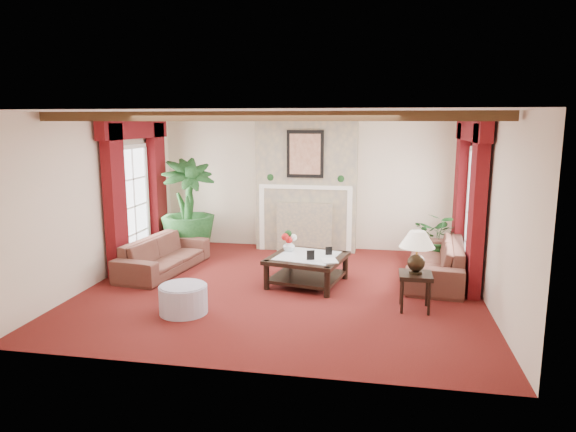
% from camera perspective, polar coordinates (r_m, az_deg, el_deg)
% --- Properties ---
extents(floor, '(6.00, 6.00, 0.00)m').
position_cam_1_polar(floor, '(8.13, -0.60, -8.01)').
color(floor, '#3E0C0B').
rests_on(floor, ground).
extents(ceiling, '(6.00, 6.00, 0.00)m').
position_cam_1_polar(ceiling, '(7.71, -0.64, 11.39)').
color(ceiling, white).
rests_on(ceiling, floor).
extents(back_wall, '(6.00, 0.02, 2.70)m').
position_cam_1_polar(back_wall, '(10.49, 2.24, 3.76)').
color(back_wall, beige).
rests_on(back_wall, ground).
extents(left_wall, '(0.02, 5.50, 2.70)m').
position_cam_1_polar(left_wall, '(8.87, -20.02, 1.89)').
color(left_wall, beige).
rests_on(left_wall, ground).
extents(right_wall, '(0.02, 5.50, 2.70)m').
position_cam_1_polar(right_wall, '(7.82, 21.51, 0.70)').
color(right_wall, beige).
rests_on(right_wall, ground).
extents(ceiling_beams, '(6.00, 3.00, 0.12)m').
position_cam_1_polar(ceiling_beams, '(7.71, -0.64, 10.94)').
color(ceiling_beams, '#372211').
rests_on(ceiling_beams, ceiling).
extents(fireplace, '(2.00, 0.52, 2.70)m').
position_cam_1_polar(fireplace, '(10.22, 2.13, 11.17)').
color(fireplace, tan).
rests_on(fireplace, ground).
extents(french_door_left, '(0.10, 1.10, 2.16)m').
position_cam_1_polar(french_door_left, '(9.66, -17.17, 7.37)').
color(french_door_left, white).
rests_on(french_door_left, ground).
extents(french_door_right, '(0.10, 1.10, 2.16)m').
position_cam_1_polar(french_door_right, '(8.71, 20.42, 6.88)').
color(french_door_right, white).
rests_on(french_door_right, ground).
extents(curtains_left, '(0.20, 2.40, 2.55)m').
position_cam_1_polar(curtains_left, '(9.60, -16.71, 9.89)').
color(curtains_left, '#45090E').
rests_on(curtains_left, ground).
extents(curtains_right, '(0.20, 2.40, 2.55)m').
position_cam_1_polar(curtains_right, '(8.68, 19.88, 9.69)').
color(curtains_right, '#45090E').
rests_on(curtains_right, ground).
extents(sofa_left, '(2.15, 1.11, 0.78)m').
position_cam_1_polar(sofa_left, '(9.17, -13.67, -3.62)').
color(sofa_left, black).
rests_on(sofa_left, ground).
extents(sofa_right, '(2.34, 1.10, 0.86)m').
position_cam_1_polar(sofa_right, '(8.82, 16.08, -4.03)').
color(sofa_right, black).
rests_on(sofa_right, ground).
extents(potted_palm, '(2.82, 2.86, 1.04)m').
position_cam_1_polar(potted_palm, '(10.29, -10.98, -1.24)').
color(potted_palm, black).
rests_on(potted_palm, ground).
extents(small_plant, '(1.69, 1.70, 0.74)m').
position_cam_1_polar(small_plant, '(9.86, 16.47, -2.90)').
color(small_plant, black).
rests_on(small_plant, ground).
extents(coffee_table, '(1.34, 1.34, 0.46)m').
position_cam_1_polar(coffee_table, '(8.27, 2.14, -6.01)').
color(coffee_table, black).
rests_on(coffee_table, ground).
extents(side_table, '(0.49, 0.49, 0.52)m').
position_cam_1_polar(side_table, '(7.37, 13.91, -8.15)').
color(side_table, black).
rests_on(side_table, ground).
extents(ottoman, '(0.66, 0.66, 0.38)m').
position_cam_1_polar(ottoman, '(7.22, -11.55, -9.07)').
color(ottoman, '#ACA8BE').
rests_on(ottoman, ground).
extents(table_lamp, '(0.48, 0.48, 0.61)m').
position_cam_1_polar(table_lamp, '(7.22, 14.11, -3.87)').
color(table_lamp, black).
rests_on(table_lamp, side_table).
extents(flower_vase, '(0.31, 0.31, 0.20)m').
position_cam_1_polar(flower_vase, '(8.46, 0.11, -3.31)').
color(flower_vase, silver).
rests_on(flower_vase, coffee_table).
extents(book, '(0.25, 0.15, 0.32)m').
position_cam_1_polar(book, '(7.83, 3.80, -4.01)').
color(book, black).
rests_on(book, coffee_table).
extents(photo_frame_a, '(0.12, 0.06, 0.16)m').
position_cam_1_polar(photo_frame_a, '(7.93, 2.53, -4.39)').
color(photo_frame_a, black).
rests_on(photo_frame_a, coffee_table).
extents(photo_frame_b, '(0.11, 0.05, 0.14)m').
position_cam_1_polar(photo_frame_b, '(8.25, 4.55, -3.91)').
color(photo_frame_b, black).
rests_on(photo_frame_b, coffee_table).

